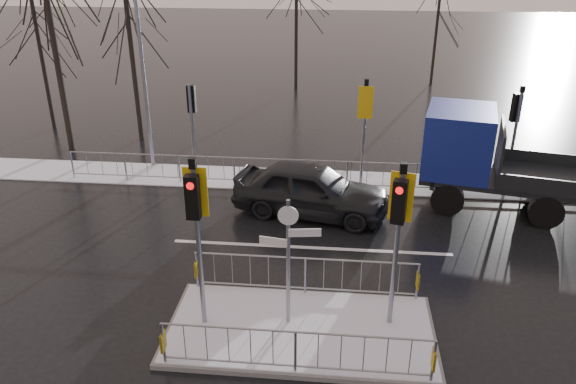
# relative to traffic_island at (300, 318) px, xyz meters

# --- Properties ---
(ground) EXTENTS (120.00, 120.00, 0.00)m
(ground) POSITION_rel_traffic_island_xyz_m (0.01, -0.01, -0.39)
(ground) COLOR black
(ground) RESTS_ON ground
(snow_verge) EXTENTS (30.00, 2.00, 0.04)m
(snow_verge) POSITION_rel_traffic_island_xyz_m (0.01, 8.59, -0.37)
(snow_verge) COLOR white
(snow_verge) RESTS_ON ground
(lane_markings) EXTENTS (8.00, 11.38, 0.01)m
(lane_markings) POSITION_rel_traffic_island_xyz_m (0.01, -0.34, -0.39)
(lane_markings) COLOR silver
(lane_markings) RESTS_ON ground
(traffic_island) EXTENTS (6.00, 3.04, 4.15)m
(traffic_island) POSITION_rel_traffic_island_xyz_m (0.00, 0.00, 0.00)
(traffic_island) COLOR #61615C
(traffic_island) RESTS_ON ground
(far_kerb_fixtures) EXTENTS (18.00, 0.65, 3.83)m
(far_kerb_fixtures) POSITION_rel_traffic_island_xyz_m (0.31, 8.08, 0.63)
(far_kerb_fixtures) COLOR gray
(far_kerb_fixtures) RESTS_ON ground
(car_far_lane) EXTENTS (5.22, 2.91, 1.68)m
(car_far_lane) POSITION_rel_traffic_island_xyz_m (-0.13, 5.98, 0.45)
(car_far_lane) COLOR black
(car_far_lane) RESTS_ON ground
(flatbed_truck) EXTENTS (7.23, 3.86, 3.18)m
(flatbed_truck) POSITION_rel_traffic_island_xyz_m (5.48, 7.21, 1.30)
(flatbed_truck) COLOR black
(flatbed_truck) RESTS_ON ground
(tree_near_b) EXTENTS (4.00, 4.00, 7.55)m
(tree_near_b) POSITION_rel_traffic_island_xyz_m (-7.99, 12.49, 4.76)
(tree_near_b) COLOR black
(tree_near_b) RESTS_ON ground
(tree_near_c) EXTENTS (3.50, 3.50, 6.61)m
(tree_near_c) POSITION_rel_traffic_island_xyz_m (-12.49, 13.49, 4.11)
(tree_near_c) COLOR black
(tree_near_c) RESTS_ON ground
(tree_far_a) EXTENTS (3.75, 3.75, 7.08)m
(tree_far_a) POSITION_rel_traffic_island_xyz_m (-1.99, 21.99, 4.43)
(tree_far_a) COLOR black
(tree_far_a) RESTS_ON ground
(tree_far_b) EXTENTS (3.25, 3.25, 6.14)m
(tree_far_b) POSITION_rel_traffic_island_xyz_m (6.01, 23.99, 3.79)
(tree_far_b) COLOR black
(tree_far_b) RESTS_ON ground
(street_lamp_left) EXTENTS (1.25, 0.18, 8.20)m
(street_lamp_left) POSITION_rel_traffic_island_xyz_m (-6.42, 9.49, 4.10)
(street_lamp_left) COLOR gray
(street_lamp_left) RESTS_ON ground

